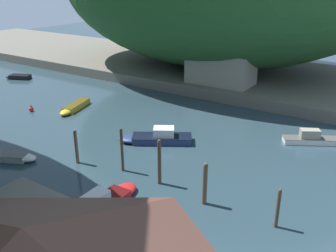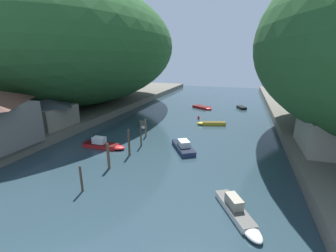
{
  "view_description": "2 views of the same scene",
  "coord_description": "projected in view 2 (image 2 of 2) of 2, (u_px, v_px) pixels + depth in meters",
  "views": [
    {
      "loc": [
        -22.48,
        4.25,
        13.82
      ],
      "look_at": [
        1.77,
        20.32,
        2.09
      ],
      "focal_mm": 40.0,
      "sensor_mm": 36.0,
      "label": 1
    },
    {
      "loc": [
        9.5,
        -5.61,
        11.71
      ],
      "look_at": [
        -0.4,
        24.0,
        2.34
      ],
      "focal_mm": 24.0,
      "sensor_mm": 36.0,
      "label": 2
    }
  ],
  "objects": [
    {
      "name": "boat_cabin_cruiser",
      "position": [
        182.0,
        145.0,
        30.55
      ],
      "size": [
        4.94,
        6.45,
        1.38
      ],
      "rotation": [
        0.0,
        0.0,
        0.56
      ],
      "color": "navy",
      "rests_on": "water_surface"
    },
    {
      "name": "hillside_left",
      "position": [
        78.0,
        46.0,
        51.53
      ],
      "size": [
        41.83,
        58.57,
        26.52
      ],
      "color": "#285628",
      "rests_on": "left_bank"
    },
    {
      "name": "mooring_post_nearest",
      "position": [
        81.0,
        179.0,
        20.31
      ],
      "size": [
        0.22,
        0.22,
        2.59
      ],
      "color": "#4C3D2D",
      "rests_on": "water_surface"
    },
    {
      "name": "mooring_post_middle",
      "position": [
        129.0,
        142.0,
        27.88
      ],
      "size": [
        0.27,
        0.27,
        3.44
      ],
      "color": "#4C3D2D",
      "rests_on": "water_surface"
    },
    {
      "name": "water_surface",
      "position": [
        181.0,
        130.0,
        38.6
      ],
      "size": [
        130.0,
        130.0,
        0.0
      ],
      "primitive_type": "plane",
      "color": "#283D47",
      "rests_on": "ground"
    },
    {
      "name": "channel_buoy_near",
      "position": [
        199.0,
        118.0,
        45.39
      ],
      "size": [
        0.52,
        0.52,
        0.79
      ],
      "color": "red",
      "rests_on": "water_surface"
    },
    {
      "name": "boat_near_quay",
      "position": [
        104.0,
        145.0,
        30.69
      ],
      "size": [
        6.15,
        1.68,
        1.46
      ],
      "rotation": [
        0.0,
        0.0,
        4.74
      ],
      "color": "red",
      "rests_on": "water_surface"
    },
    {
      "name": "boat_navy_launch",
      "position": [
        143.0,
        125.0,
        40.2
      ],
      "size": [
        2.92,
        4.29,
        0.56
      ],
      "rotation": [
        0.0,
        0.0,
        3.6
      ],
      "color": "white",
      "rests_on": "water_surface"
    },
    {
      "name": "boat_red_skiff",
      "position": [
        210.0,
        123.0,
        41.29
      ],
      "size": [
        5.35,
        2.61,
        0.59
      ],
      "rotation": [
        0.0,
        0.0,
        1.86
      ],
      "color": "gold",
      "rests_on": "water_surface"
    },
    {
      "name": "right_bank_cottage",
      "position": [
        324.0,
        128.0,
        26.12
      ],
      "size": [
        4.73,
        8.49,
        5.19
      ],
      "color": "gray",
      "rests_on": "right_bank"
    },
    {
      "name": "left_bank",
      "position": [
        58.0,
        114.0,
        46.44
      ],
      "size": [
        22.0,
        120.0,
        1.34
      ],
      "color": "#666056",
      "rests_on": "ground"
    },
    {
      "name": "boathouse_shed",
      "position": [
        47.0,
        112.0,
        35.59
      ],
      "size": [
        7.07,
        7.26,
        4.44
      ],
      "color": "gray",
      "rests_on": "left_bank"
    },
    {
      "name": "mooring_post_farthest",
      "position": [
        146.0,
        128.0,
        34.85
      ],
      "size": [
        0.27,
        0.27,
        2.84
      ],
      "color": "brown",
      "rests_on": "water_surface"
    },
    {
      "name": "mooring_post_fourth",
      "position": [
        141.0,
        134.0,
        30.97
      ],
      "size": [
        0.22,
        0.22,
        3.5
      ],
      "color": "#4C3D2D",
      "rests_on": "water_surface"
    },
    {
      "name": "boat_moored_right",
      "position": [
        241.0,
        107.0,
        55.1
      ],
      "size": [
        2.8,
        3.81,
        0.58
      ],
      "rotation": [
        0.0,
        0.0,
        0.44
      ],
      "color": "black",
      "rests_on": "water_surface"
    },
    {
      "name": "mooring_post_second",
      "position": [
        108.0,
        156.0,
        24.58
      ],
      "size": [
        0.3,
        0.3,
        2.98
      ],
      "color": "brown",
      "rests_on": "water_surface"
    },
    {
      "name": "boat_open_rowboat",
      "position": [
        238.0,
        212.0,
        17.24
      ],
      "size": [
        4.02,
        5.74,
        1.29
      ],
      "rotation": [
        0.0,
        0.0,
        3.67
      ],
      "color": "silver",
      "rests_on": "water_surface"
    },
    {
      "name": "person_by_boathouse",
      "position": [
        0.0,
        140.0,
        26.98
      ],
      "size": [
        0.29,
        0.42,
        1.69
      ],
      "rotation": [
        0.0,
        0.0,
        1.78
      ],
      "color": "#282D3D",
      "rests_on": "left_bank"
    },
    {
      "name": "boat_white_cruiser",
      "position": [
        203.0,
        107.0,
        54.95
      ],
      "size": [
        5.51,
        4.51,
        0.54
      ],
      "rotation": [
        0.0,
        0.0,
        4.15
      ],
      "color": "red",
      "rests_on": "water_surface"
    }
  ]
}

